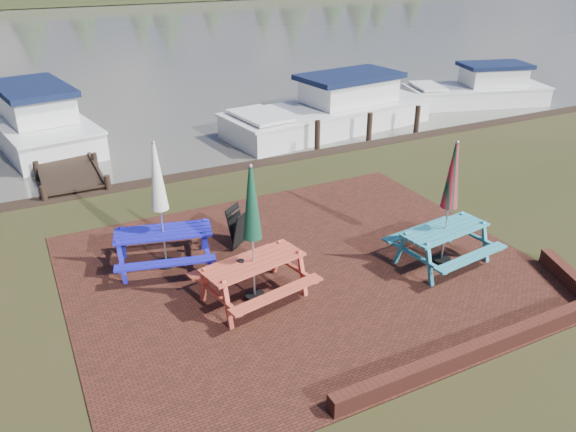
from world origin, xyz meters
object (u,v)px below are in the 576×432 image
(jetty, at_px, (57,144))
(boat_jetty, at_px, (33,121))
(boat_far, at_px, (479,91))
(picnic_table_teal, at_px, (446,223))
(boat_near, at_px, (332,112))
(picnic_table_blue, at_px, (162,226))
(chalkboard, at_px, (238,227))
(picnic_table_red, at_px, (253,255))

(jetty, xyz_separation_m, boat_jetty, (-0.51, 1.88, 0.35))
(jetty, xyz_separation_m, boat_far, (16.70, -1.37, 0.24))
(boat_far, bearing_deg, picnic_table_teal, 149.35)
(boat_near, bearing_deg, boat_far, -95.07)
(boat_far, bearing_deg, boat_near, 108.27)
(jetty, xyz_separation_m, boat_near, (9.33, -1.66, 0.32))
(picnic_table_teal, relative_size, boat_far, 0.42)
(picnic_table_blue, xyz_separation_m, jetty, (-1.09, 8.88, -0.81))
(jetty, distance_m, boat_near, 9.48)
(chalkboard, relative_size, boat_far, 0.14)
(boat_jetty, bearing_deg, picnic_table_red, -87.49)
(picnic_table_blue, height_order, jetty, picnic_table_blue)
(picnic_table_teal, height_order, boat_far, picnic_table_teal)
(boat_jetty, xyz_separation_m, boat_far, (17.21, -3.25, -0.11))
(boat_near, relative_size, boat_far, 1.29)
(picnic_table_teal, height_order, boat_jetty, picnic_table_teal)
(jetty, height_order, boat_far, boat_far)
(picnic_table_red, xyz_separation_m, jetty, (-2.22, 10.77, -0.80))
(picnic_table_red, height_order, boat_near, picnic_table_red)
(chalkboard, height_order, jetty, chalkboard)
(picnic_table_teal, distance_m, jetty, 12.91)
(picnic_table_red, height_order, boat_jetty, picnic_table_red)
(chalkboard, bearing_deg, picnic_table_red, -142.17)
(picnic_table_red, bearing_deg, picnic_table_blue, 109.84)
(picnic_table_blue, relative_size, boat_near, 0.32)
(jetty, bearing_deg, boat_jetty, 105.17)
(chalkboard, bearing_deg, picnic_table_blue, 147.80)
(picnic_table_red, bearing_deg, chalkboard, 64.47)
(boat_near, xyz_separation_m, boat_far, (7.38, 0.29, -0.08))
(jetty, relative_size, boat_far, 1.45)
(boat_jetty, relative_size, boat_near, 0.99)
(picnic_table_teal, xyz_separation_m, jetty, (-6.18, 11.31, -0.80))
(picnic_table_blue, height_order, chalkboard, picnic_table_blue)
(jetty, distance_m, boat_jetty, 1.98)
(picnic_table_blue, bearing_deg, picnic_table_teal, -11.53)
(boat_near, bearing_deg, jetty, 72.53)
(jetty, relative_size, boat_jetty, 1.14)
(picnic_table_red, distance_m, boat_near, 11.56)
(chalkboard, distance_m, boat_near, 9.65)
(boat_far, bearing_deg, chalkboard, 133.76)
(boat_near, distance_m, boat_far, 7.38)
(picnic_table_teal, xyz_separation_m, boat_near, (3.15, 9.64, -0.48))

